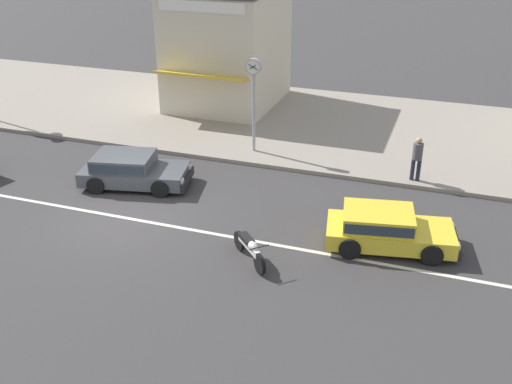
{
  "coord_description": "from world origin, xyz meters",
  "views": [
    {
      "loc": [
        9.16,
        -14.01,
        8.84
      ],
      "look_at": [
        3.73,
        1.51,
        0.8
      ],
      "focal_mm": 42.0,
      "sensor_mm": 36.0,
      "label": 1
    }
  ],
  "objects_px": {
    "hatchback_yellow_3": "(386,228)",
    "pedestrian_near_clock": "(417,156)",
    "street_clock": "(254,85)",
    "hatchback_dark_grey_1": "(131,169)",
    "motorcycle_2": "(249,248)",
    "shopfront_corner_warung": "(228,45)"
  },
  "relations": [
    {
      "from": "hatchback_dark_grey_1",
      "to": "hatchback_yellow_3",
      "type": "height_order",
      "value": "same"
    },
    {
      "from": "hatchback_dark_grey_1",
      "to": "motorcycle_2",
      "type": "height_order",
      "value": "hatchback_dark_grey_1"
    },
    {
      "from": "shopfront_corner_warung",
      "to": "street_clock",
      "type": "bearing_deg",
      "value": -59.53
    },
    {
      "from": "hatchback_dark_grey_1",
      "to": "pedestrian_near_clock",
      "type": "height_order",
      "value": "pedestrian_near_clock"
    },
    {
      "from": "motorcycle_2",
      "to": "pedestrian_near_clock",
      "type": "bearing_deg",
      "value": 60.5
    },
    {
      "from": "hatchback_yellow_3",
      "to": "street_clock",
      "type": "xyz_separation_m",
      "value": [
        -5.77,
        5.24,
        2.15
      ]
    },
    {
      "from": "pedestrian_near_clock",
      "to": "shopfront_corner_warung",
      "type": "xyz_separation_m",
      "value": [
        -9.33,
        6.16,
        1.78
      ]
    },
    {
      "from": "hatchback_yellow_3",
      "to": "pedestrian_near_clock",
      "type": "relative_size",
      "value": 2.47
    },
    {
      "from": "pedestrian_near_clock",
      "to": "shopfront_corner_warung",
      "type": "height_order",
      "value": "shopfront_corner_warung"
    },
    {
      "from": "hatchback_yellow_3",
      "to": "shopfront_corner_warung",
      "type": "relative_size",
      "value": 0.61
    },
    {
      "from": "hatchback_dark_grey_1",
      "to": "shopfront_corner_warung",
      "type": "distance_m",
      "value": 9.7
    },
    {
      "from": "hatchback_yellow_3",
      "to": "pedestrian_near_clock",
      "type": "distance_m",
      "value": 4.56
    },
    {
      "from": "hatchback_dark_grey_1",
      "to": "motorcycle_2",
      "type": "bearing_deg",
      "value": -30.77
    },
    {
      "from": "street_clock",
      "to": "pedestrian_near_clock",
      "type": "relative_size",
      "value": 2.29
    },
    {
      "from": "hatchback_yellow_3",
      "to": "pedestrian_near_clock",
      "type": "bearing_deg",
      "value": 85.43
    },
    {
      "from": "street_clock",
      "to": "pedestrian_near_clock",
      "type": "xyz_separation_m",
      "value": [
        6.13,
        -0.72,
        -1.68
      ]
    },
    {
      "from": "motorcycle_2",
      "to": "pedestrian_near_clock",
      "type": "height_order",
      "value": "pedestrian_near_clock"
    },
    {
      "from": "motorcycle_2",
      "to": "shopfront_corner_warung",
      "type": "height_order",
      "value": "shopfront_corner_warung"
    },
    {
      "from": "street_clock",
      "to": "pedestrian_near_clock",
      "type": "bearing_deg",
      "value": -6.72
    },
    {
      "from": "hatchback_dark_grey_1",
      "to": "street_clock",
      "type": "bearing_deg",
      "value": 52.76
    },
    {
      "from": "motorcycle_2",
      "to": "street_clock",
      "type": "height_order",
      "value": "street_clock"
    },
    {
      "from": "hatchback_yellow_3",
      "to": "pedestrian_near_clock",
      "type": "xyz_separation_m",
      "value": [
        0.36,
        4.52,
        0.46
      ]
    }
  ]
}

